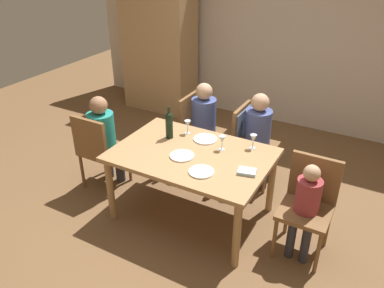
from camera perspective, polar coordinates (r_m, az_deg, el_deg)
ground_plane at (r=4.16m, az=0.00°, el=-10.17°), size 10.00×10.00×0.00m
rear_room_partition at (r=5.91m, az=13.42°, el=15.64°), size 6.40×0.12×2.70m
armoire_cabinet at (r=6.33m, az=-4.88°, el=14.77°), size 1.18×0.62×2.18m
dining_table at (r=3.78m, az=0.00°, el=-2.47°), size 1.51×1.04×0.74m
chair_far_left at (r=4.71m, az=0.77°, el=2.57°), size 0.44×0.44×0.92m
chair_far_right at (r=4.45m, az=8.09°, el=1.48°), size 0.46×0.44×0.92m
chair_left_end at (r=4.38m, az=-13.68°, el=-0.50°), size 0.44×0.44×0.92m
chair_right_end at (r=3.61m, az=16.84°, el=-7.87°), size 0.44×0.44×0.92m
person_woman_host at (r=4.62m, az=2.01°, el=3.47°), size 0.34×0.29×1.10m
person_man_bearded at (r=4.39m, az=9.93°, el=1.59°), size 0.34×0.29×1.11m
person_man_guest at (r=4.40m, az=-12.88°, el=1.33°), size 0.29×0.33×1.10m
person_child_small at (r=3.50m, az=16.45°, el=-8.49°), size 0.22×0.25×0.94m
wine_bottle_tall_green at (r=3.96m, az=-3.38°, el=2.91°), size 0.08×0.08×0.35m
wine_glass_near_left at (r=3.76m, az=4.47°, el=0.61°), size 0.07×0.07×0.15m
wine_glass_centre at (r=4.06m, az=-0.66°, el=2.93°), size 0.07×0.07×0.15m
wine_glass_near_right at (r=3.82m, az=9.03°, el=0.78°), size 0.07×0.07×0.15m
dinner_plate_host at (r=3.68m, az=-1.49°, el=-1.74°), size 0.24×0.24×0.01m
dinner_plate_guest_left at (r=3.45m, az=1.37°, el=-4.09°), size 0.23×0.23×0.01m
dinner_plate_guest_right at (r=3.98m, az=1.97°, el=0.74°), size 0.25×0.25×0.01m
folded_napkin at (r=3.46m, az=8.11°, el=-4.05°), size 0.18×0.15×0.03m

